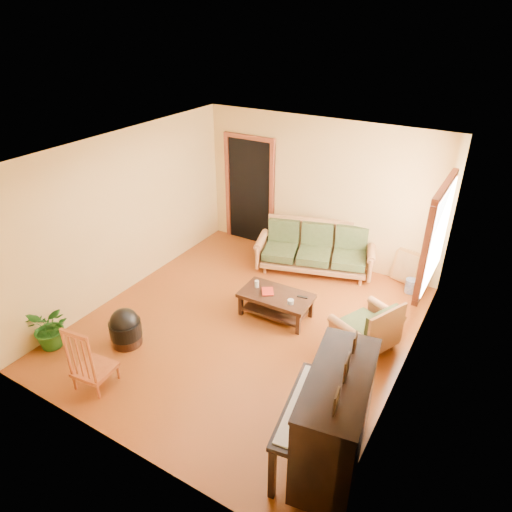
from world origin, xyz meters
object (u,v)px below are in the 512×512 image
Objects in this scene: piano at (335,422)px; coffee_table at (276,305)px; sofa at (315,249)px; potted_plant at (50,327)px; armchair at (366,323)px; ceramic_crock at (411,286)px; footstool at (126,331)px; red_chair at (92,355)px.

coffee_table is at bearing 121.81° from piano.
potted_plant is at bearing -137.86° from sofa.
ceramic_crock is (0.20, 1.75, -0.29)m from armchair.
ceramic_crock is 0.36× the size of potted_plant.
coffee_table is at bearing -132.93° from ceramic_crock.
coffee_table is 2.46× the size of footstool.
armchair is 0.60× the size of piano.
red_chair is at bearing -117.16° from coffee_table.
footstool is 0.47× the size of red_chair.
coffee_table reaches higher than ceramic_crock.
footstool is (-1.41, -3.21, -0.22)m from sofa.
ceramic_crock is at bearing 107.75° from armchair.
red_chair is at bearing -113.35° from armchair.
piano is 3.00m from red_chair.
coffee_table is at bearing 43.89° from potted_plant.
armchair is (1.48, -1.58, -0.03)m from sofa.
red_chair reaches higher than armchair.
footstool is at bearing 100.97° from red_chair.
sofa is at bearing 66.95° from red_chair.
piano is (0.32, -1.95, 0.19)m from armchair.
piano is at bearing -88.17° from ceramic_crock.
sofa is at bearing -174.26° from ceramic_crock.
footstool is 1.01m from potted_plant.
coffee_table is 1.34× the size of armchair.
red_chair is at bearing -72.32° from footstool.
sofa is 1.87× the size of coffee_table.
sofa is 4.40m from potted_plant.
coffee_table is at bearing 56.13° from red_chair.
ceramic_crock is (2.85, 4.15, -0.35)m from red_chair.
ceramic_crock is (1.61, 1.73, -0.08)m from coffee_table.
red_chair is (-2.97, -0.45, -0.13)m from piano.
red_chair reaches higher than coffee_table.
footstool is 4.58m from ceramic_crock.
piano reaches higher than coffee_table.
red_chair is 1.41× the size of potted_plant.
red_chair is 1.10m from potted_plant.
potted_plant is (-2.31, -2.23, 0.13)m from coffee_table.
red_chair is at bearing -123.61° from sofa.
armchair is at bearing 29.41° from footstool.
coffee_table is 0.80× the size of piano.
potted_plant reaches higher than ceramic_crock.
footstool is 0.85m from red_chair.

